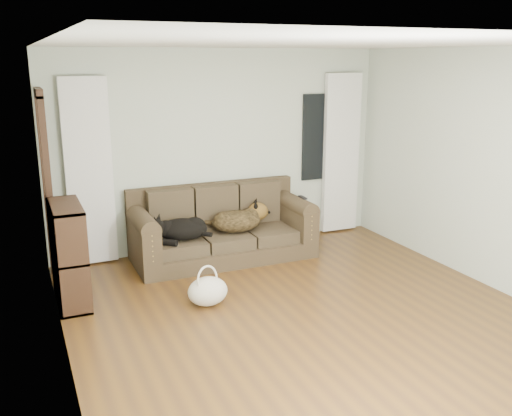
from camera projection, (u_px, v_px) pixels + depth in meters
name	position (u px, v px, depth m)	size (l,w,h in m)	color
floor	(309.00, 318.00, 5.60)	(5.00, 5.00, 0.00)	#492E17
ceiling	(316.00, 43.00, 4.93)	(5.00, 5.00, 0.00)	white
wall_back	(220.00, 150.00, 7.48)	(4.50, 0.04, 2.60)	beige
wall_left	(57.00, 215.00, 4.40)	(0.04, 5.00, 2.60)	beige
wall_right	(496.00, 171.00, 6.13)	(0.04, 5.00, 2.60)	beige
curtain_left	(89.00, 173.00, 6.80)	(0.55, 0.08, 2.25)	white
curtain_right	(341.00, 154.00, 8.14)	(0.55, 0.08, 2.25)	white
window_pane	(318.00, 137.00, 7.99)	(0.50, 0.03, 1.20)	black
door_casing	(48.00, 191.00, 6.31)	(0.07, 0.60, 2.10)	black
sofa	(223.00, 224.00, 7.17)	(2.25, 0.97, 0.92)	#362E1E
dog_black_lab	(179.00, 229.00, 6.86)	(0.62, 0.43, 0.26)	black
dog_shepherd	(239.00, 220.00, 7.22)	(0.66, 0.47, 0.29)	black
tv_remote	(303.00, 197.00, 7.36)	(0.05, 0.20, 0.02)	black
tote_bag	(208.00, 291.00, 5.86)	(0.42, 0.32, 0.30)	beige
bookshelf	(69.00, 256.00, 5.86)	(0.31, 0.84, 1.05)	black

